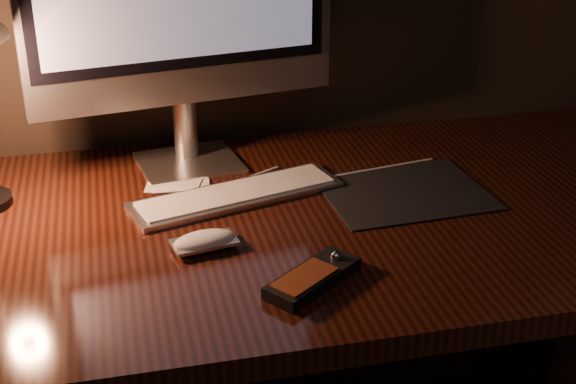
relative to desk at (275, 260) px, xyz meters
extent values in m
cube|color=#34140B|center=(0.00, -0.07, 0.11)|extent=(1.60, 0.75, 0.04)
cube|color=black|center=(0.75, 0.25, -0.27)|extent=(0.06, 0.06, 0.71)
cube|color=black|center=(0.00, 0.27, -0.17)|extent=(1.48, 0.02, 0.51)
cube|color=silver|center=(-0.13, 0.18, 0.13)|extent=(0.21, 0.19, 0.01)
cylinder|color=silver|center=(-0.13, 0.21, 0.20)|extent=(0.05, 0.05, 0.12)
cube|color=silver|center=(-0.07, 0.01, 0.14)|extent=(0.40, 0.20, 0.01)
cube|color=black|center=(0.23, -0.04, 0.13)|extent=(0.30, 0.24, 0.00)
ellipsoid|color=white|center=(-0.15, -0.15, 0.14)|extent=(0.11, 0.07, 0.02)
cube|color=black|center=(-0.01, -0.29, 0.14)|extent=(0.16, 0.14, 0.02)
cube|color=maroon|center=(-0.01, -0.29, 0.15)|extent=(0.11, 0.10, 0.00)
sphere|color=silver|center=(-0.01, -0.29, 0.15)|extent=(0.02, 0.02, 0.02)
cube|color=white|center=(-0.16, 0.10, 0.13)|extent=(0.13, 0.10, 0.01)
cylinder|color=white|center=(0.05, 0.05, 0.13)|extent=(0.55, 0.18, 0.00)
camera|label=1|loc=(-0.27, -1.26, 0.75)|focal=50.00mm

